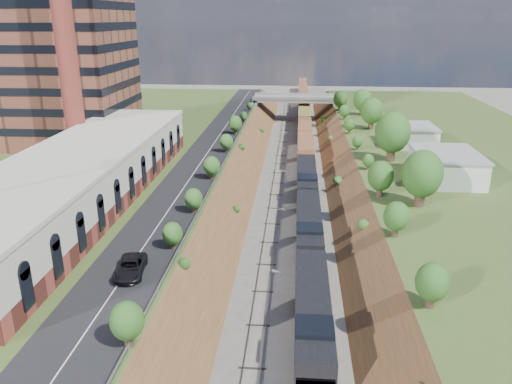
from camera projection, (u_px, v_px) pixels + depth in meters
name	position (u px, v px, depth m)	size (l,w,h in m)	color
platform_left	(107.00, 171.00, 89.33)	(44.00, 180.00, 5.00)	#425A25
platform_right	(487.00, 180.00, 84.19)	(44.00, 180.00, 5.00)	#425A25
embankment_left	(229.00, 187.00, 88.44)	(7.07, 180.00, 7.07)	olive
embankment_right	(355.00, 191.00, 86.73)	(7.07, 180.00, 7.07)	olive
rail_left_track	(276.00, 188.00, 87.76)	(1.58, 180.00, 0.18)	gray
rail_right_track	(306.00, 189.00, 87.36)	(1.58, 180.00, 0.18)	gray
road	(203.00, 159.00, 87.12)	(8.00, 180.00, 0.10)	black
guardrail	(226.00, 158.00, 86.45)	(0.10, 171.00, 0.70)	#99999E
commercial_building	(79.00, 177.00, 66.26)	(14.30, 62.30, 7.00)	brown
smokestack	(65.00, 41.00, 78.35)	(3.20, 3.20, 40.00)	brown
overpass	(295.00, 104.00, 144.26)	(24.50, 8.30, 7.40)	gray
white_building_near	(446.00, 167.00, 75.92)	(9.00, 12.00, 4.00)	silver
white_building_far	(412.00, 136.00, 96.71)	(8.00, 10.00, 3.60)	silver
tree_right_large	(422.00, 174.00, 64.35)	(5.25, 5.25, 7.61)	#473323
tree_left_crest	(165.00, 251.00, 48.56)	(2.45, 2.45, 3.55)	#473323
freight_train	(304.00, 125.00, 125.91)	(3.25, 182.20, 4.80)	black
suv	(131.00, 267.00, 47.89)	(2.54, 5.51, 1.53)	black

